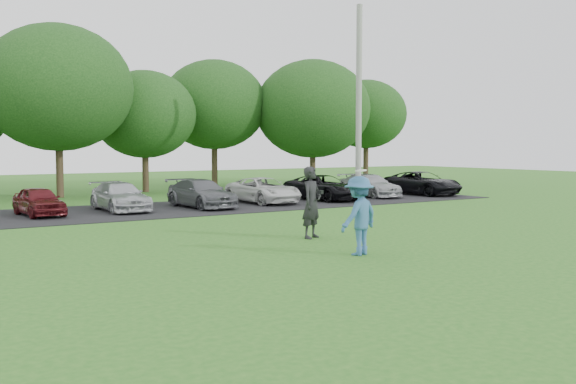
# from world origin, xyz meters

# --- Properties ---
(ground) EXTENTS (100.00, 100.00, 0.00)m
(ground) POSITION_xyz_m (0.00, 0.00, 0.00)
(ground) COLOR #26641C
(ground) RESTS_ON ground
(parking_lot) EXTENTS (32.00, 6.50, 0.03)m
(parking_lot) POSITION_xyz_m (0.00, 13.00, 0.01)
(parking_lot) COLOR black
(parking_lot) RESTS_ON ground
(utility_pole) EXTENTS (0.28, 0.28, 9.28)m
(utility_pole) POSITION_xyz_m (9.78, 12.45, 4.64)
(utility_pole) COLOR #989893
(utility_pole) RESTS_ON ground
(frisbee_player) EXTENTS (1.36, 1.01, 2.05)m
(frisbee_player) POSITION_xyz_m (-0.13, 0.18, 0.94)
(frisbee_player) COLOR #336190
(frisbee_player) RESTS_ON ground
(camera_bystander) EXTENTS (0.87, 0.75, 2.02)m
(camera_bystander) POSITION_xyz_m (0.51, 3.06, 1.01)
(camera_bystander) COLOR black
(camera_bystander) RESTS_ON ground
(parked_cars) EXTENTS (30.83, 4.99, 1.22)m
(parked_cars) POSITION_xyz_m (1.20, 13.08, 0.60)
(parked_cars) COLOR silver
(parked_cars) RESTS_ON parking_lot
(tree_row) EXTENTS (42.39, 9.85, 8.64)m
(tree_row) POSITION_xyz_m (1.51, 22.76, 4.91)
(tree_row) COLOR #38281C
(tree_row) RESTS_ON ground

